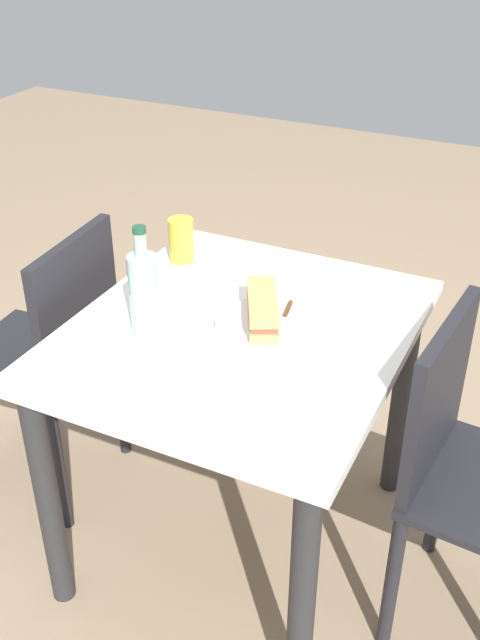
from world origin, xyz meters
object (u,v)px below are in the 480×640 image
object	(u,v)px
chair_far	(471,468)
knife_near	(285,317)
chair_near	(54,350)
plate_near	(262,323)
beer_glass	(181,240)
dining_table	(240,370)
baguette_sandwich_near	(263,309)
water_bottle	(144,292)

from	to	relation	value
chair_far	knife_near	xyz separation A→B (m)	(-0.06, -0.51, 0.25)
chair_near	plate_near	world-z (taller)	chair_near
chair_near	beer_glass	size ratio (longest dim) A/B	6.83
chair_far	beer_glass	bearing A→B (deg)	-105.48
dining_table	baguette_sandwich_near	size ratio (longest dim) A/B	3.99
baguette_sandwich_near	beer_glass	xyz separation A→B (m)	(-0.23, -0.36, 0.01)
dining_table	chair_near	xyz separation A→B (m)	(0.01, -0.60, -0.10)
chair_near	dining_table	bearing A→B (deg)	91.41
plate_near	knife_near	world-z (taller)	knife_near
chair_near	knife_near	bearing A→B (deg)	96.53
knife_near	beer_glass	world-z (taller)	beer_glass
chair_far	beer_glass	world-z (taller)	chair_far
chair_near	beer_glass	xyz separation A→B (m)	(-0.27, 0.29, 0.30)
chair_far	chair_near	world-z (taller)	same
knife_near	beer_glass	bearing A→B (deg)	-115.76
beer_glass	knife_near	bearing A→B (deg)	64.24
chair_far	plate_near	distance (m)	0.60
chair_near	water_bottle	bearing A→B (deg)	75.60
dining_table	water_bottle	world-z (taller)	water_bottle
plate_near	beer_glass	world-z (taller)	beer_glass
chair_near	knife_near	xyz separation A→B (m)	(-0.08, 0.69, 0.25)
dining_table	chair_far	xyz separation A→B (m)	(-0.01, 0.60, -0.10)
chair_far	chair_near	distance (m)	1.20
chair_far	knife_near	size ratio (longest dim) A/B	4.85
plate_near	baguette_sandwich_near	size ratio (longest dim) A/B	1.03
water_bottle	beer_glass	distance (m)	0.40
plate_near	beer_glass	distance (m)	0.43
dining_table	plate_near	xyz separation A→B (m)	(-0.03, 0.05, 0.14)
knife_near	dining_table	bearing A→B (deg)	-55.15
dining_table	beer_glass	distance (m)	0.45
dining_table	chair_near	world-z (taller)	chair_near
chair_far	knife_near	world-z (taller)	chair_far
chair_near	plate_near	xyz separation A→B (m)	(-0.04, 0.65, 0.24)
plate_near	baguette_sandwich_near	distance (m)	0.04
chair_far	water_bottle	bearing A→B (deg)	-81.07
dining_table	plate_near	bearing A→B (deg)	121.53
baguette_sandwich_near	knife_near	distance (m)	0.06
beer_glass	plate_near	bearing A→B (deg)	57.34
dining_table	plate_near	distance (m)	0.15
knife_near	beer_glass	xyz separation A→B (m)	(-0.20, -0.40, 0.05)
dining_table	baguette_sandwich_near	bearing A→B (deg)	121.53
plate_near	knife_near	size ratio (longest dim) A/B	1.32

